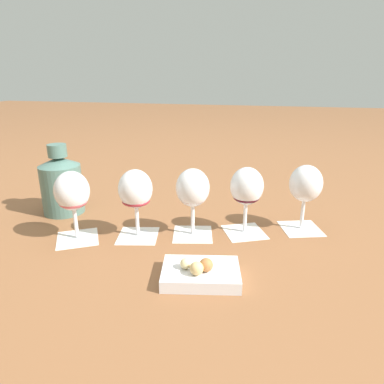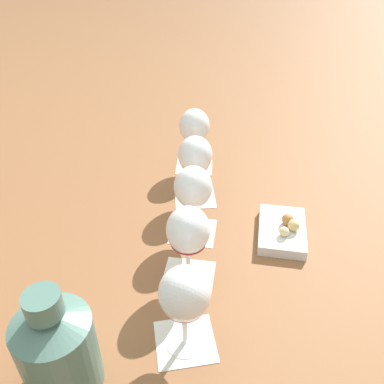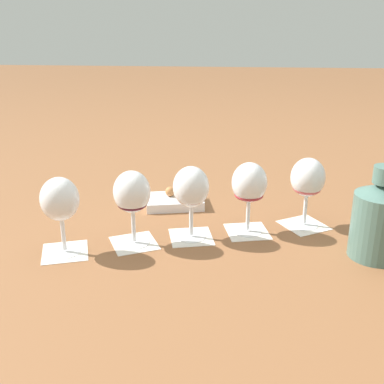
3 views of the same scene
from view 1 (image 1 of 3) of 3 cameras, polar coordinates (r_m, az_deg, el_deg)
The scene contains 13 objects.
ground_plane at distance 0.91m, azimuth 0.12°, elevation -7.09°, with size 8.00×8.00×0.00m, color brown.
tasting_card_0 at distance 0.93m, azimuth -18.53°, elevation -7.32°, with size 0.14×0.14×0.00m.
tasting_card_1 at distance 0.91m, azimuth -8.98°, elevation -7.18°, with size 0.12×0.12×0.00m.
tasting_card_2 at distance 0.90m, azimuth -0.13°, elevation -7.10°, with size 0.12×0.12×0.00m.
tasting_card_3 at distance 0.93m, azimuth 8.71°, elevation -6.60°, with size 0.14×0.14×0.00m.
tasting_card_4 at distance 0.98m, azimuth 17.67°, elevation -5.81°, with size 0.13×0.13×0.00m.
wine_glass_0 at distance 0.89m, azimuth -19.33°, elevation -0.35°, with size 0.09×0.09×0.18m.
wine_glass_1 at distance 0.86m, azimuth -9.39°, elevation -0.01°, with size 0.09×0.09×0.18m.
wine_glass_2 at distance 0.86m, azimuth -0.13°, elevation 0.10°, with size 0.09×0.09×0.18m.
wine_glass_3 at distance 0.88m, azimuth 9.09°, elevation 0.43°, with size 0.09×0.09×0.18m.
wine_glass_4 at distance 0.94m, azimuth 18.39°, elevation 0.84°, with size 0.09×0.09×0.18m.
ceramic_vase at distance 1.09m, azimuth -20.94°, elevation 1.30°, with size 0.12×0.12×0.21m.
snack_dish at distance 0.72m, azimuth 1.43°, elevation -13.32°, with size 0.18×0.14×0.05m.
Camera 1 is at (0.19, -0.79, 0.40)m, focal length 32.00 mm.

